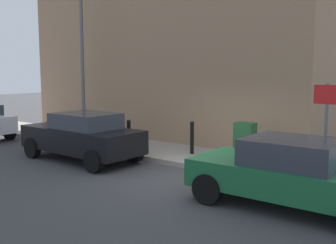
# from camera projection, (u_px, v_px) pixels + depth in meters

# --- Properties ---
(ground) EXTENTS (80.00, 80.00, 0.00)m
(ground) POSITION_uv_depth(u_px,v_px,m) (187.00, 179.00, 9.97)
(ground) COLOR #38383A
(sidewalk) EXTENTS (2.36, 30.00, 0.15)m
(sidewalk) POSITION_uv_depth(u_px,v_px,m) (91.00, 140.00, 15.20)
(sidewalk) COLOR gray
(sidewalk) RESTS_ON ground
(corner_building) EXTENTS (7.49, 12.94, 9.65)m
(corner_building) POSITION_uv_depth(u_px,v_px,m) (195.00, 24.00, 17.47)
(corner_building) COLOR #937256
(corner_building) RESTS_ON ground
(car_green) EXTENTS (1.92, 4.00, 1.40)m
(car_green) POSITION_uv_depth(u_px,v_px,m) (291.00, 173.00, 7.78)
(car_green) COLOR #195933
(car_green) RESTS_ON ground
(car_black) EXTENTS (1.82, 4.07, 1.48)m
(car_black) POSITION_uv_depth(u_px,v_px,m) (82.00, 136.00, 11.98)
(car_black) COLOR black
(car_black) RESTS_ON ground
(utility_cabinet) EXTENTS (0.46, 0.61, 1.15)m
(utility_cabinet) POSITION_uv_depth(u_px,v_px,m) (245.00, 144.00, 11.04)
(utility_cabinet) COLOR #1E4C28
(utility_cabinet) RESTS_ON sidewalk
(bollard_near_cabinet) EXTENTS (0.14, 0.14, 1.04)m
(bollard_near_cabinet) POSITION_uv_depth(u_px,v_px,m) (192.00, 136.00, 12.26)
(bollard_near_cabinet) COLOR black
(bollard_near_cabinet) RESTS_ON sidewalk
(bollard_far_kerb) EXTENTS (0.14, 0.14, 1.04)m
(bollard_far_kerb) POSITION_uv_depth(u_px,v_px,m) (129.00, 135.00, 12.60)
(bollard_far_kerb) COLOR black
(bollard_far_kerb) RESTS_ON sidewalk
(street_sign) EXTENTS (0.08, 0.60, 2.30)m
(street_sign) POSITION_uv_depth(u_px,v_px,m) (326.00, 118.00, 8.95)
(street_sign) COLOR #59595B
(street_sign) RESTS_ON sidewalk
(lamppost) EXTENTS (0.20, 0.44, 5.72)m
(lamppost) POSITION_uv_depth(u_px,v_px,m) (82.00, 57.00, 15.22)
(lamppost) COLOR #59595B
(lamppost) RESTS_ON sidewalk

